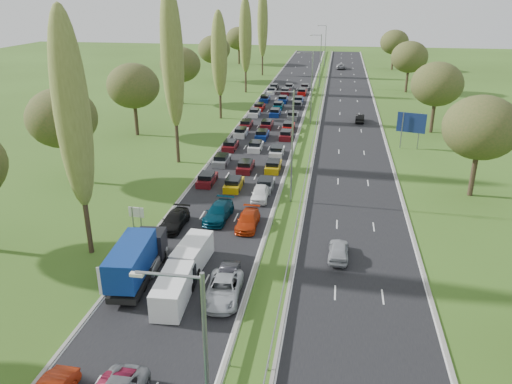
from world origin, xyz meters
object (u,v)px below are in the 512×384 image
at_px(near_car_2, 146,260).
at_px(blue_lorry, 136,260).
at_px(near_car_3, 174,220).
at_px(white_van_rear, 193,253).
at_px(white_van_front, 174,289).
at_px(direction_sign, 411,124).
at_px(info_sign, 136,214).

distance_m(near_car_2, blue_lorry, 2.22).
bearing_deg(near_car_3, near_car_2, -88.04).
bearing_deg(white_van_rear, white_van_front, -85.13).
bearing_deg(direction_sign, white_van_front, -116.96).
height_order(white_van_rear, direction_sign, direction_sign).
relative_size(near_car_3, white_van_rear, 0.95).
xyz_separation_m(near_car_2, direction_sign, (25.21, 37.91, 2.84)).
relative_size(info_sign, direction_sign, 0.40).
bearing_deg(info_sign, white_van_front, -56.90).
xyz_separation_m(blue_lorry, direction_sign, (25.18, 39.84, 1.74)).
bearing_deg(direction_sign, near_car_3, -129.90).
relative_size(white_van_rear, info_sign, 2.46).
bearing_deg(white_van_front, info_sign, 120.00).
height_order(white_van_front, direction_sign, direction_sign).
relative_size(white_van_front, white_van_rear, 1.02).
xyz_separation_m(info_sign, direction_sign, (28.80, 30.90, 2.20)).
distance_m(white_van_rear, direction_sign, 42.67).
distance_m(info_sign, direction_sign, 42.29).
xyz_separation_m(white_van_rear, direction_sign, (21.55, 36.75, 2.50)).
relative_size(near_car_2, white_van_front, 0.97).
distance_m(near_car_2, info_sign, 7.90).
distance_m(blue_lorry, direction_sign, 47.16).
bearing_deg(direction_sign, info_sign, -132.99).
relative_size(white_van_front, direction_sign, 1.02).
distance_m(near_car_3, white_van_front, 12.53).
relative_size(blue_lorry, info_sign, 3.94).
bearing_deg(near_car_3, direction_sign, 51.48).
distance_m(white_van_front, direction_sign, 47.38).
height_order(near_car_2, white_van_front, white_van_front).
height_order(near_car_3, white_van_front, white_van_front).
xyz_separation_m(near_car_3, info_sign, (-3.51, -0.64, 0.64)).
bearing_deg(near_car_3, info_sign, -168.26).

